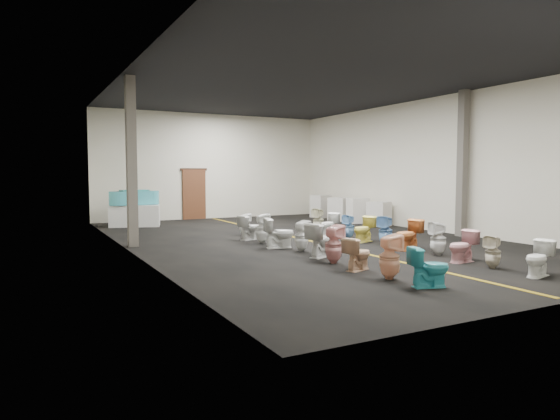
# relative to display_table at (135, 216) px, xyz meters

# --- Properties ---
(floor) EXTENTS (16.00, 16.00, 0.00)m
(floor) POSITION_rel_display_table_xyz_m (3.66, -6.15, -0.39)
(floor) COLOR black
(floor) RESTS_ON ground
(ceiling) EXTENTS (16.00, 16.00, 0.00)m
(ceiling) POSITION_rel_display_table_xyz_m (3.66, -6.15, 4.11)
(ceiling) COLOR black
(ceiling) RESTS_ON ground
(wall_back) EXTENTS (10.00, 0.00, 10.00)m
(wall_back) POSITION_rel_display_table_xyz_m (3.66, 1.85, 1.86)
(wall_back) COLOR beige
(wall_back) RESTS_ON ground
(wall_left) EXTENTS (0.00, 16.00, 16.00)m
(wall_left) POSITION_rel_display_table_xyz_m (-1.34, -6.15, 1.86)
(wall_left) COLOR beige
(wall_left) RESTS_ON ground
(wall_right) EXTENTS (0.00, 16.00, 16.00)m
(wall_right) POSITION_rel_display_table_xyz_m (8.66, -6.15, 1.86)
(wall_right) COLOR beige
(wall_right) RESTS_ON ground
(aisle_stripe) EXTENTS (0.12, 15.60, 0.01)m
(aisle_stripe) POSITION_rel_display_table_xyz_m (3.66, -6.15, -0.39)
(aisle_stripe) COLOR #816612
(aisle_stripe) RESTS_ON floor
(back_door) EXTENTS (1.00, 0.10, 2.10)m
(back_door) POSITION_rel_display_table_xyz_m (2.86, 1.79, 0.66)
(back_door) COLOR #562D19
(back_door) RESTS_ON floor
(door_frame) EXTENTS (1.15, 0.08, 0.10)m
(door_frame) POSITION_rel_display_table_xyz_m (2.86, 1.80, 1.73)
(door_frame) COLOR #331C11
(door_frame) RESTS_ON back_door
(column_left) EXTENTS (0.25, 0.25, 4.50)m
(column_left) POSITION_rel_display_table_xyz_m (-1.09, -5.15, 1.86)
(column_left) COLOR #59544C
(column_left) RESTS_ON floor
(column_right) EXTENTS (0.25, 0.25, 4.50)m
(column_right) POSITION_rel_display_table_xyz_m (8.41, -7.65, 1.86)
(column_right) COLOR #59544C
(column_right) RESTS_ON floor
(display_table) EXTENTS (1.94, 1.35, 0.78)m
(display_table) POSITION_rel_display_table_xyz_m (0.00, 0.00, 0.00)
(display_table) COLOR silver
(display_table) RESTS_ON floor
(bathtub) EXTENTS (1.85, 0.85, 0.55)m
(bathtub) POSITION_rel_display_table_xyz_m (0.00, 0.00, 0.68)
(bathtub) COLOR teal
(bathtub) RESTS_ON display_table
(appliance_crate_a) EXTENTS (0.91, 0.91, 0.90)m
(appliance_crate_a) POSITION_rel_display_table_xyz_m (8.06, -4.09, 0.06)
(appliance_crate_a) COLOR beige
(appliance_crate_a) RESTS_ON floor
(appliance_crate_b) EXTENTS (0.86, 0.86, 0.98)m
(appliance_crate_b) POSITION_rel_display_table_xyz_m (8.06, -2.78, 0.10)
(appliance_crate_b) COLOR silver
(appliance_crate_b) RESTS_ON floor
(appliance_crate_c) EXTENTS (1.02, 1.02, 0.95)m
(appliance_crate_c) POSITION_rel_display_table_xyz_m (8.06, -1.67, 0.08)
(appliance_crate_c) COLOR beige
(appliance_crate_c) RESTS_ON floor
(appliance_crate_d) EXTENTS (0.82, 0.82, 0.99)m
(appliance_crate_d) POSITION_rel_display_table_xyz_m (8.06, -0.06, 0.10)
(appliance_crate_d) COLOR beige
(appliance_crate_d) RESTS_ON floor
(toilet_left_0) EXTENTS (0.77, 0.57, 0.70)m
(toilet_left_0) POSITION_rel_display_table_xyz_m (2.43, -12.41, -0.04)
(toilet_left_0) COLOR teal
(toilet_left_0) RESTS_ON floor
(toilet_left_1) EXTENTS (0.44, 0.43, 0.84)m
(toilet_left_1) POSITION_rel_display_table_xyz_m (2.25, -11.59, 0.03)
(toilet_left_1) COLOR #F6B792
(toilet_left_1) RESTS_ON floor
(toilet_left_2) EXTENTS (0.75, 0.57, 0.67)m
(toilet_left_2) POSITION_rel_display_table_xyz_m (2.24, -10.63, -0.06)
(toilet_left_2) COLOR #D6A985
(toilet_left_2) RESTS_ON floor
(toilet_left_3) EXTENTS (0.48, 0.47, 0.84)m
(toilet_left_3) POSITION_rel_display_table_xyz_m (2.25, -9.75, 0.03)
(toilet_left_3) COLOR #D49592
(toilet_left_3) RESTS_ON floor
(toilet_left_4) EXTENTS (0.90, 0.72, 0.80)m
(toilet_left_4) POSITION_rel_display_table_xyz_m (2.46, -8.92, 0.01)
(toilet_left_4) COLOR silver
(toilet_left_4) RESTS_ON floor
(toilet_left_5) EXTENTS (0.46, 0.45, 0.78)m
(toilet_left_5) POSITION_rel_display_table_xyz_m (2.46, -8.01, -0.00)
(toilet_left_5) COLOR silver
(toilet_left_5) RESTS_ON floor
(toilet_left_6) EXTENTS (0.85, 0.60, 0.79)m
(toilet_left_6) POSITION_rel_display_table_xyz_m (2.23, -7.22, 0.00)
(toilet_left_6) COLOR white
(toilet_left_6) RESTS_ON floor
(toilet_left_7) EXTENTS (0.44, 0.43, 0.84)m
(toilet_left_7) POSITION_rel_display_table_xyz_m (2.22, -6.21, 0.03)
(toilet_left_7) COLOR silver
(toilet_left_7) RESTS_ON floor
(toilet_left_8) EXTENTS (0.79, 0.59, 0.72)m
(toilet_left_8) POSITION_rel_display_table_xyz_m (2.24, -5.38, -0.03)
(toilet_left_8) COLOR silver
(toilet_left_8) RESTS_ON floor
(toilet_left_9) EXTENTS (0.37, 0.36, 0.71)m
(toilet_left_9) POSITION_rel_display_table_xyz_m (2.46, -4.47, -0.04)
(toilet_left_9) COLOR white
(toilet_left_9) RESTS_ON floor
(toilet_right_1) EXTENTS (0.76, 0.54, 0.70)m
(toilet_right_1) POSITION_rel_display_table_xyz_m (4.90, -12.72, -0.04)
(toilet_right_1) COLOR white
(toilet_right_1) RESTS_ON floor
(toilet_right_2) EXTENTS (0.37, 0.37, 0.69)m
(toilet_right_2) POSITION_rel_display_table_xyz_m (4.82, -11.76, -0.05)
(toilet_right_2) COLOR beige
(toilet_right_2) RESTS_ON floor
(toilet_right_3) EXTENTS (0.73, 0.45, 0.71)m
(toilet_right_3) POSITION_rel_display_table_xyz_m (4.82, -10.96, -0.04)
(toilet_right_3) COLOR pink
(toilet_right_3) RESTS_ON floor
(toilet_right_4) EXTENTS (0.46, 0.46, 0.81)m
(toilet_right_4) POSITION_rel_display_table_xyz_m (5.02, -10.05, 0.02)
(toilet_right_4) COLOR silver
(toilet_right_4) RESTS_ON floor
(toilet_right_5) EXTENTS (0.82, 0.55, 0.78)m
(toilet_right_5) POSITION_rel_display_table_xyz_m (4.97, -9.07, 0.00)
(toilet_right_5) COLOR orange
(toilet_right_5) RESTS_ON floor
(toilet_right_6) EXTENTS (0.49, 0.48, 0.82)m
(toilet_right_6) POSITION_rel_display_table_xyz_m (4.93, -8.24, 0.02)
(toilet_right_6) COLOR #6294CA
(toilet_right_6) RESTS_ON floor
(toilet_right_7) EXTENTS (0.81, 0.60, 0.73)m
(toilet_right_7) POSITION_rel_display_table_xyz_m (4.89, -7.33, -0.03)
(toilet_right_7) COLOR #F2E05C
(toilet_right_7) RESTS_ON floor
(toilet_right_8) EXTENTS (0.41, 0.41, 0.72)m
(toilet_right_8) POSITION_rel_display_table_xyz_m (4.97, -6.50, -0.03)
(toilet_right_8) COLOR #78ABDB
(toilet_right_8) RESTS_ON floor
(toilet_right_9) EXTENTS (0.79, 0.64, 0.71)m
(toilet_right_9) POSITION_rel_display_table_xyz_m (4.86, -5.61, -0.04)
(toilet_right_9) COLOR white
(toilet_right_9) RESTS_ON floor
(toilet_right_10) EXTENTS (0.47, 0.47, 0.81)m
(toilet_right_10) POSITION_rel_display_table_xyz_m (5.02, -4.71, 0.01)
(toilet_right_10) COLOR beige
(toilet_right_10) RESTS_ON floor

